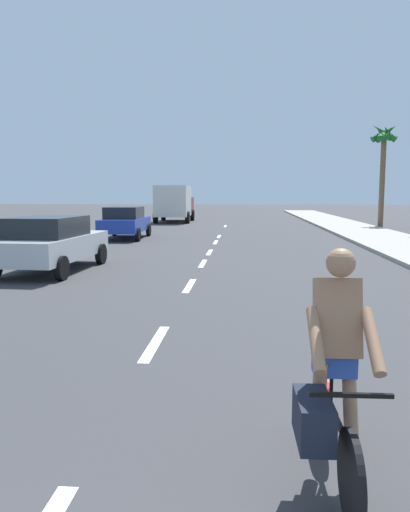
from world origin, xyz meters
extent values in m
plane|color=#38383A|center=(0.00, 20.00, 0.00)|extent=(160.00, 160.00, 0.00)
cube|color=#9E998E|center=(7.96, 22.00, 0.07)|extent=(3.60, 80.00, 0.14)
cube|color=white|center=(0.00, 6.99, 0.00)|extent=(0.16, 1.80, 0.01)
cube|color=white|center=(0.00, 11.62, 0.00)|extent=(0.16, 1.80, 0.01)
cube|color=white|center=(0.00, 15.44, 0.00)|extent=(0.16, 1.80, 0.01)
cube|color=white|center=(0.00, 18.43, 0.00)|extent=(0.16, 1.80, 0.01)
cube|color=white|center=(0.00, 22.34, 0.00)|extent=(0.16, 1.80, 0.01)
cube|color=white|center=(0.00, 25.42, 0.00)|extent=(0.16, 1.80, 0.01)
cube|color=white|center=(0.00, 33.51, 0.00)|extent=(0.16, 1.80, 0.01)
cylinder|color=black|center=(2.04, 3.07, 0.33)|extent=(0.06, 0.66, 0.66)
cylinder|color=red|center=(2.02, 4.12, 0.33)|extent=(0.06, 0.66, 0.66)
cube|color=black|center=(2.03, 3.60, 0.51)|extent=(0.05, 0.95, 0.04)
cylinder|color=black|center=(2.03, 3.81, 0.75)|extent=(0.03, 0.03, 0.48)
cube|color=black|center=(2.04, 3.15, 0.88)|extent=(0.56, 0.04, 0.03)
cube|color=#9E7051|center=(2.03, 3.68, 1.28)|extent=(0.35, 0.32, 0.63)
sphere|color=#9E7051|center=(2.03, 3.62, 1.71)|extent=(0.22, 0.22, 0.22)
cube|color=#2D51B7|center=(2.03, 3.73, 0.95)|extent=(0.32, 0.23, 0.28)
cube|color=black|center=(1.82, 3.31, 0.63)|extent=(0.25, 0.52, 0.32)
cylinder|color=#9E7051|center=(2.15, 3.68, 0.63)|extent=(0.12, 0.32, 0.62)
cylinder|color=#9E7051|center=(1.91, 3.67, 0.63)|extent=(0.11, 0.20, 0.63)
cylinder|color=#9E7051|center=(2.24, 3.42, 1.18)|extent=(0.10, 0.49, 0.41)
cylinder|color=#9E7051|center=(1.84, 3.41, 1.18)|extent=(0.10, 0.49, 0.41)
cube|color=#B7BABF|center=(-4.21, 13.63, 0.69)|extent=(2.08, 4.52, 0.64)
cube|color=black|center=(-4.22, 13.41, 1.29)|extent=(1.75, 2.38, 0.56)
cylinder|color=black|center=(-5.06, 15.19, 0.32)|extent=(0.21, 0.65, 0.64)
cylinder|color=black|center=(-3.20, 15.09, 0.32)|extent=(0.21, 0.65, 0.64)
cylinder|color=black|center=(-3.35, 12.08, 0.32)|extent=(0.21, 0.65, 0.64)
cube|color=#1E389E|center=(-4.57, 23.93, 0.69)|extent=(1.91, 4.34, 0.64)
cube|color=black|center=(-4.56, 23.71, 1.29)|extent=(1.64, 2.27, 0.56)
cylinder|color=black|center=(-5.51, 25.37, 0.32)|extent=(0.20, 0.64, 0.64)
cylinder|color=black|center=(-3.70, 25.41, 0.32)|extent=(0.20, 0.64, 0.64)
cylinder|color=black|center=(-5.44, 22.44, 0.32)|extent=(0.20, 0.64, 0.64)
cylinder|color=black|center=(-3.63, 22.48, 0.32)|extent=(0.20, 0.64, 0.64)
cube|color=maroon|center=(-4.17, 40.40, 1.20)|extent=(2.43, 2.37, 1.40)
cube|color=silver|center=(-4.13, 37.41, 1.65)|extent=(2.45, 4.19, 2.30)
cylinder|color=black|center=(-5.36, 40.25, 0.45)|extent=(0.29, 0.90, 0.90)
cylinder|color=black|center=(-2.96, 40.28, 0.45)|extent=(0.29, 0.90, 0.90)
cylinder|color=black|center=(-5.32, 36.35, 0.45)|extent=(0.29, 0.90, 0.90)
cylinder|color=black|center=(-2.92, 36.38, 0.45)|extent=(0.29, 0.90, 0.90)
cylinder|color=brown|center=(10.40, 33.88, 3.16)|extent=(0.35, 0.35, 6.32)
cone|color=#195B23|center=(10.65, 33.90, 6.17)|extent=(0.53, 1.45, 0.97)
cone|color=#195B23|center=(10.59, 34.05, 6.17)|extent=(1.34, 1.66, 1.32)
cone|color=#195B23|center=(10.38, 34.13, 6.17)|extent=(1.65, 0.61, 1.24)
cone|color=#195B23|center=(10.17, 33.96, 6.17)|extent=(0.83, 1.59, 1.36)
cone|color=#195B23|center=(10.17, 33.79, 6.17)|extent=(0.85, 1.41, 1.26)
cone|color=#195B23|center=(10.31, 33.65, 6.17)|extent=(1.73, 1.02, 1.44)
cone|color=#195B23|center=(10.58, 33.70, 6.17)|extent=(1.23, 1.32, 1.16)
camera|label=1|loc=(1.32, -0.08, 2.22)|focal=34.64mm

